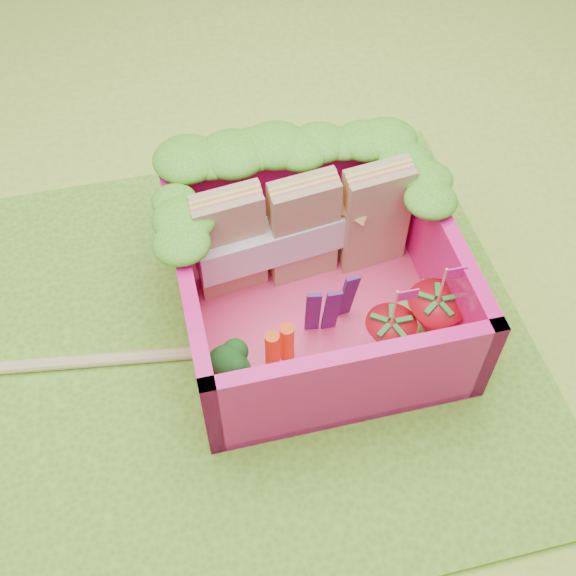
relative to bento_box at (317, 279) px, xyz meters
The scene contains 13 objects.
ground 0.42m from the bento_box, 164.55° to the right, with size 14.00×14.00×0.00m, color #97C537.
placemat 0.41m from the bento_box, 164.55° to the right, with size 2.60×2.60×0.03m, color #619C23.
bento_floor 0.25m from the bento_box, 90.00° to the left, with size 1.30×1.30×0.05m, color #F43E74.
bento_box is the anchor object (origin of this frame).
lettuce_ruffle 0.58m from the bento_box, 90.00° to the left, with size 1.43×0.77×0.11m.
sandwich_stack 0.28m from the bento_box, 88.81° to the left, with size 1.11×0.31×0.61m.
broccoli 0.61m from the bento_box, 145.16° to the right, with size 0.33×0.33×0.25m.
carrot_sticks 0.39m from the bento_box, 131.88° to the right, with size 0.15×0.12×0.27m.
purple_wedges 0.15m from the bento_box, 77.17° to the right, with size 0.26×0.09×0.38m.
strawberry_left 0.44m from the bento_box, 52.13° to the right, with size 0.24×0.24×0.48m.
strawberry_right 0.59m from the bento_box, 30.83° to the right, with size 0.28×0.28×0.52m.
snap_peas 0.52m from the bento_box, 32.83° to the right, with size 0.60×0.54×0.05m.
chopsticks 1.43m from the bento_box, behind, with size 2.11×0.35×0.04m.
Camera 1 is at (-0.35, -2.00, 3.03)m, focal length 45.00 mm.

